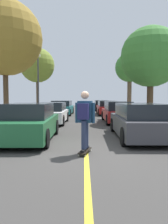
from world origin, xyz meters
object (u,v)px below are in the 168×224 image
at_px(parked_car_left_nearest, 28,123).
at_px(parked_car_right_farthest, 100,105).
at_px(skateboard, 84,151).
at_px(street_tree_right_nearest, 150,57).
at_px(streetlamp, 37,80).
at_px(parked_car_left_near, 50,113).
at_px(fire_hydrant, 16,119).
at_px(parked_car_right_near, 117,112).
at_px(street_tree_right_near, 129,68).
at_px(parked_car_right_nearest, 138,121).
at_px(street_tree_left_nearest, 4,38).
at_px(parked_car_left_far, 61,108).
at_px(street_tree_left_near, 36,65).
at_px(parked_car_right_far, 106,108).
at_px(skateboarder, 84,117).

distance_m(parked_car_left_nearest, parked_car_right_farthest, 20.52).
bearing_deg(skateboard, street_tree_right_nearest, 62.90).
bearing_deg(streetlamp, parked_car_left_near, -69.54).
distance_m(parked_car_left_nearest, streetlamp, 10.74).
bearing_deg(parked_car_right_farthest, fire_hydrant, -109.22).
relative_size(parked_car_left_nearest, streetlamp, 0.83).
relative_size(parked_car_right_near, street_tree_right_near, 0.79).
height_order(parked_car_left_nearest, parked_car_right_nearest, parked_car_left_nearest).
distance_m(street_tree_left_nearest, street_tree_right_near, 12.89).
height_order(parked_car_right_near, street_tree_right_near, street_tree_right_near).
xyz_separation_m(parked_car_left_near, parked_car_left_far, (-0.00, 7.11, 0.02)).
distance_m(parked_car_left_nearest, parked_car_left_far, 12.74).
xyz_separation_m(parked_car_right_near, street_tree_left_near, (-6.50, 6.07, 3.92)).
height_order(parked_car_right_nearest, parked_car_right_far, parked_car_right_nearest).
bearing_deg(street_tree_right_nearest, parked_car_left_near, -171.92).
height_order(parked_car_left_nearest, parked_car_right_farthest, parked_car_left_nearest).
distance_m(fire_hydrant, skateboarder, 6.65).
bearing_deg(street_tree_left_nearest, parked_car_left_far, 75.92).
xyz_separation_m(parked_car_left_nearest, street_tree_right_near, (6.50, 13.38, 3.80)).
distance_m(parked_car_left_near, parked_car_left_far, 7.11).
relative_size(street_tree_right_nearest, skateboarder, 3.63).
bearing_deg(street_tree_left_near, parked_car_right_far, 7.05).
xyz_separation_m(parked_car_right_near, street_tree_right_near, (2.22, 7.19, 3.82)).
xyz_separation_m(fire_hydrant, streetlamp, (-0.25, 6.83, 2.59)).
distance_m(skateboard, skateboarder, 0.98).
relative_size(parked_car_left_nearest, street_tree_left_near, 0.69).
height_order(parked_car_left_nearest, skateboarder, skateboarder).
xyz_separation_m(parked_car_right_near, street_tree_right_nearest, (2.22, 0.36, 3.64)).
xyz_separation_m(parked_car_right_far, street_tree_right_nearest, (2.22, -6.52, 3.64)).
distance_m(parked_car_left_nearest, skateboard, 2.99).
distance_m(parked_car_left_near, street_tree_right_near, 10.81).
distance_m(parked_car_left_near, street_tree_right_nearest, 7.51).
height_order(parked_car_right_near, parked_car_right_farthest, parked_car_right_near).
xyz_separation_m(parked_car_right_farthest, skateboarder, (-2.18, -22.14, 0.41)).
bearing_deg(skateboarder, parked_car_left_far, 98.04).
relative_size(street_tree_right_near, skateboard, 6.70).
height_order(parked_car_left_far, streetlamp, streetlamp).
relative_size(street_tree_left_nearest, street_tree_left_near, 1.12).
bearing_deg(street_tree_right_near, streetlamp, -159.66).
bearing_deg(parked_car_right_near, street_tree_right_nearest, 9.15).
xyz_separation_m(street_tree_left_nearest, fire_hydrant, (0.72, -0.39, -4.36)).
distance_m(parked_car_left_far, parked_car_right_far, 4.29).
bearing_deg(fire_hydrant, parked_car_right_far, 58.89).
relative_size(street_tree_left_near, street_tree_right_near, 1.04).
height_order(parked_car_left_near, parked_car_right_near, parked_car_right_near).
bearing_deg(street_tree_left_nearest, fire_hydrant, -28.64).
height_order(parked_car_left_nearest, fire_hydrant, parked_car_left_nearest).
relative_size(parked_car_right_farthest, fire_hydrant, 6.08).
height_order(parked_car_right_far, skateboard, parked_car_right_far).
bearing_deg(parked_car_right_farthest, street_tree_right_nearest, -80.67).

